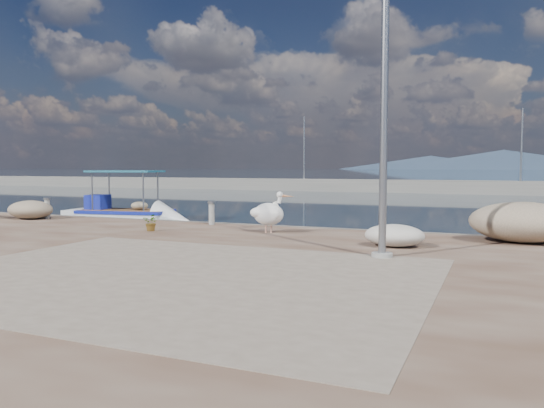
{
  "coord_description": "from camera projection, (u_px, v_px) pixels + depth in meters",
  "views": [
    {
      "loc": [
        6.3,
        -10.88,
        2.42
      ],
      "look_at": [
        0.0,
        3.8,
        1.3
      ],
      "focal_mm": 35.0,
      "sensor_mm": 36.0,
      "label": 1
    }
  ],
  "objects": [
    {
      "name": "breakwater",
      "position": [
        425.0,
        187.0,
        49.24
      ],
      "size": [
        120.0,
        2.2,
        7.5
      ],
      "color": "gray",
      "rests_on": "ground"
    },
    {
      "name": "ground",
      "position": [
        209.0,
        269.0,
        12.62
      ],
      "size": [
        1400.0,
        1400.0,
        0.0
      ],
      "primitive_type": "plane",
      "color": "#162635",
      "rests_on": "ground"
    },
    {
      "name": "net_pile_d",
      "position": [
        394.0,
        235.0,
        12.76
      ],
      "size": [
        1.44,
        1.08,
        0.54
      ],
      "primitive_type": "ellipsoid",
      "color": "silver",
      "rests_on": "quay"
    },
    {
      "name": "bollard_far",
      "position": [
        47.0,
        207.0,
        19.66
      ],
      "size": [
        0.26,
        0.26,
        0.78
      ],
      "color": "gray",
      "rests_on": "quay"
    },
    {
      "name": "quay_patch",
      "position": [
        173.0,
        274.0,
        9.44
      ],
      "size": [
        9.0,
        7.0,
        0.01
      ],
      "primitive_type": "cube",
      "color": "gray",
      "rests_on": "quay"
    },
    {
      "name": "pelican",
      "position": [
        269.0,
        213.0,
        15.4
      ],
      "size": [
        1.26,
        0.89,
        1.21
      ],
      "rotation": [
        0.0,
        0.0,
        0.41
      ],
      "color": "tan",
      "rests_on": "quay"
    },
    {
      "name": "boat_left",
      "position": [
        125.0,
        217.0,
        23.33
      ],
      "size": [
        5.72,
        2.68,
        2.64
      ],
      "rotation": [
        0.0,
        0.0,
        0.17
      ],
      "color": "white",
      "rests_on": "ground"
    },
    {
      "name": "potted_plant",
      "position": [
        152.0,
        222.0,
        15.86
      ],
      "size": [
        0.51,
        0.45,
        0.53
      ],
      "primitive_type": "imported",
      "rotation": [
        0.0,
        0.0,
        0.08
      ],
      "color": "#33722D",
      "rests_on": "quay"
    },
    {
      "name": "net_pile_b",
      "position": [
        30.0,
        210.0,
        19.59
      ],
      "size": [
        1.75,
        1.36,
        0.68
      ],
      "primitive_type": "ellipsoid",
      "color": "tan",
      "rests_on": "quay"
    },
    {
      "name": "lamp_post",
      "position": [
        384.0,
        101.0,
        11.05
      ],
      "size": [
        0.44,
        0.96,
        7.0
      ],
      "color": "gray",
      "rests_on": "quay"
    },
    {
      "name": "mountains",
      "position": [
        498.0,
        161.0,
        606.03
      ],
      "size": [
        370.0,
        280.0,
        22.0
      ],
      "color": "#28384C",
      "rests_on": "ground"
    },
    {
      "name": "bollard_near",
      "position": [
        212.0,
        212.0,
        17.59
      ],
      "size": [
        0.25,
        0.25,
        0.77
      ],
      "color": "gray",
      "rests_on": "quay"
    },
    {
      "name": "net_pile_c",
      "position": [
        523.0,
        222.0,
        13.46
      ],
      "size": [
        2.63,
        1.88,
        1.03
      ],
      "primitive_type": "ellipsoid",
      "color": "tan",
      "rests_on": "quay"
    }
  ]
}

